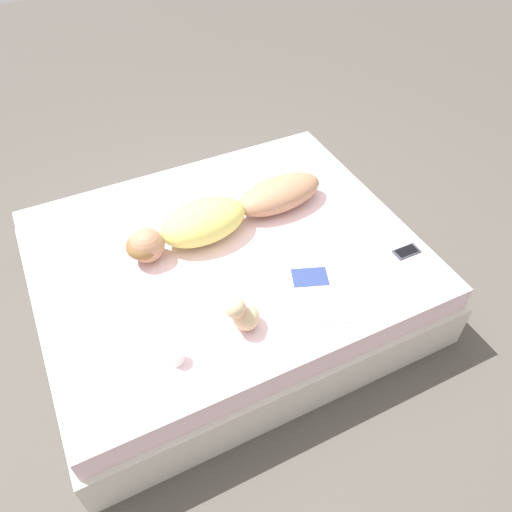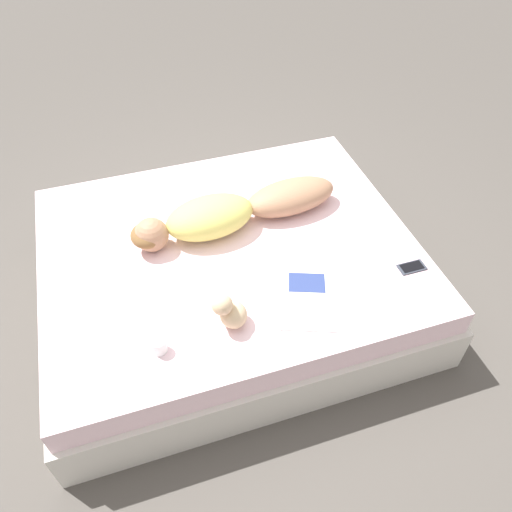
{
  "view_description": "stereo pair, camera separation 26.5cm",
  "coord_description": "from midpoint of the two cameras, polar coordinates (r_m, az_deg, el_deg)",
  "views": [
    {
      "loc": [
        -1.85,
        0.71,
        2.39
      ],
      "look_at": [
        -0.18,
        -0.11,
        0.49
      ],
      "focal_mm": 35.0,
      "sensor_mm": 36.0,
      "label": 1
    },
    {
      "loc": [
        -1.95,
        0.47,
        2.39
      ],
      "look_at": [
        -0.18,
        -0.11,
        0.49
      ],
      "focal_mm": 35.0,
      "sensor_mm": 36.0,
      "label": 2
    }
  ],
  "objects": [
    {
      "name": "cell_phone",
      "position": [
        2.83,
        19.98,
        -1.35
      ],
      "size": [
        0.08,
        0.15,
        0.01
      ],
      "rotation": [
        0.0,
        0.0,
        0.0
      ],
      "color": "#333842",
      "rests_on": "bed"
    },
    {
      "name": "open_magazine",
      "position": [
        2.55,
        8.87,
        -4.88
      ],
      "size": [
        0.47,
        0.39,
        0.01
      ],
      "rotation": [
        0.0,
        0.0,
        -0.36
      ],
      "color": "white",
      "rests_on": "bed"
    },
    {
      "name": "coffee_mug",
      "position": [
        2.33,
        -7.88,
        -10.19
      ],
      "size": [
        0.11,
        0.08,
        0.08
      ],
      "color": "white",
      "rests_on": "bed"
    },
    {
      "name": "bed",
      "position": [
        2.94,
        -0.45,
        -2.01
      ],
      "size": [
        1.74,
        2.11,
        0.44
      ],
      "color": "beige",
      "rests_on": "ground_plane"
    },
    {
      "name": "person",
      "position": [
        2.84,
        0.03,
        4.99
      ],
      "size": [
        0.38,
        1.25,
        0.21
      ],
      "rotation": [
        0.0,
        0.0,
        0.1
      ],
      "color": "#A37556",
      "rests_on": "bed"
    },
    {
      "name": "ground_plane",
      "position": [
        3.11,
        -0.42,
        -4.73
      ],
      "size": [
        12.0,
        12.0,
        0.0
      ],
      "primitive_type": "plane",
      "color": "#4C4742"
    },
    {
      "name": "plush_toy",
      "position": [
        2.35,
        0.23,
        -6.53
      ],
      "size": [
        0.15,
        0.17,
        0.21
      ],
      "color": "#D1B289",
      "rests_on": "bed"
    }
  ]
}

